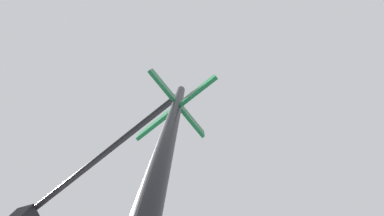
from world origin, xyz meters
name	(u,v)px	position (x,y,z in m)	size (l,w,h in m)	color
traffic_signal_near	(71,193)	(-6.39, -5.30, 3.66)	(1.77, 3.61, 5.12)	black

